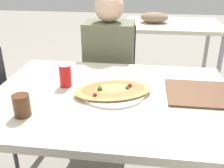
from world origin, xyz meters
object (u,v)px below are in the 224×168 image
at_px(person_seated, 109,58).
at_px(soda_can, 65,76).
at_px(pizza_main, 113,91).
at_px(chair_far_seated, 111,76).
at_px(dining_table, 111,106).
at_px(drink_glass, 22,105).

xyz_separation_m(person_seated, soda_can, (-0.16, -0.61, 0.10)).
height_order(person_seated, pizza_main, person_seated).
height_order(chair_far_seated, person_seated, person_seated).
height_order(dining_table, drink_glass, drink_glass).
relative_size(chair_far_seated, drink_glass, 9.02).
xyz_separation_m(dining_table, soda_can, (-0.27, 0.07, 0.13)).
bearing_deg(dining_table, soda_can, 164.55).
height_order(person_seated, drink_glass, person_seated).
bearing_deg(chair_far_seated, person_seated, 90.00).
xyz_separation_m(chair_far_seated, soda_can, (-0.16, -0.73, 0.30)).
relative_size(dining_table, person_seated, 1.06).
distance_m(chair_far_seated, soda_can, 0.80).
height_order(person_seated, soda_can, person_seated).
xyz_separation_m(dining_table, person_seated, (-0.11, 0.69, 0.03)).
bearing_deg(chair_far_seated, drink_glass, 76.28).
bearing_deg(soda_can, chair_far_seated, 77.88).
xyz_separation_m(dining_table, drink_glass, (-0.37, -0.26, 0.12)).
xyz_separation_m(dining_table, chair_far_seated, (-0.11, 0.80, -0.17)).
xyz_separation_m(soda_can, drink_glass, (-0.10, -0.33, -0.01)).
bearing_deg(pizza_main, drink_glass, -144.50).
relative_size(person_seated, drink_glass, 11.77).
height_order(soda_can, drink_glass, soda_can).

